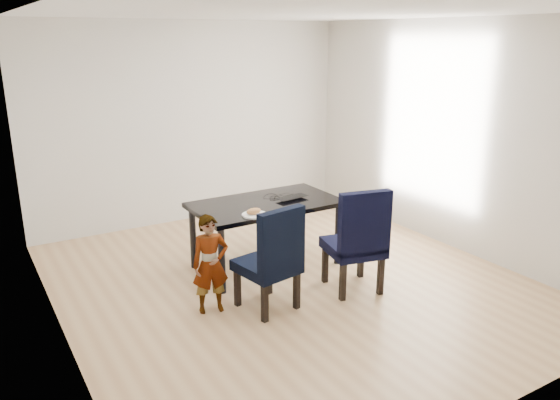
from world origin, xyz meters
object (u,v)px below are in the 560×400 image
child (210,264)px  laptop (289,197)px  chair_right (354,238)px  dining_table (266,234)px  plate (255,215)px  chair_left (267,257)px

child → laptop: size_ratio=2.53×
chair_right → laptop: (-0.17, 0.95, 0.22)m
dining_table → child: bearing=-146.0°
chair_right → plate: chair_right is taller
dining_table → chair_right: bearing=-64.0°
dining_table → laptop: bearing=-2.0°
dining_table → plate: 0.61m
laptop → dining_table: bearing=-9.0°
chair_left → laptop: chair_left is taller
chair_left → laptop: size_ratio=2.77×
chair_right → child: chair_right is taller
dining_table → chair_right: 1.08m
chair_right → plate: 1.02m
laptop → chair_right: bearing=93.3°
chair_left → child: chair_left is taller
plate → child: bearing=-154.7°
chair_right → plate: size_ratio=4.11×
dining_table → laptop: laptop is taller
child → plate: size_ratio=3.55×
chair_left → plate: 0.59m
chair_right → child: size_ratio=1.16×
plate → laptop: (0.62, 0.34, 0.01)m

